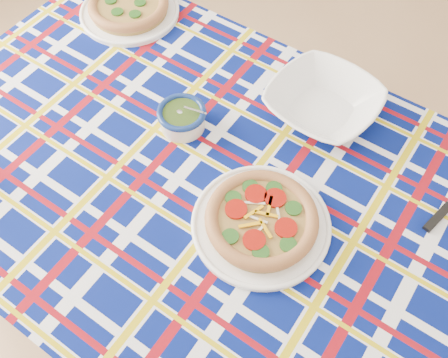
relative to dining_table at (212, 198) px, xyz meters
The scene contains 7 objects.
floor 0.71m from the dining_table, 84.34° to the left, with size 4.00×4.00×0.00m, color #9B7450.
dining_table is the anchor object (origin of this frame).
tablecloth 0.02m from the dining_table, 82.87° to the left, with size 1.63×1.03×0.11m, color #05115B, non-canonical shape.
main_focaccia_plate 0.20m from the dining_table, 19.24° to the right, with size 0.32×0.32×0.06m, color olive, non-canonical shape.
pesto_bowl 0.22m from the dining_table, 141.93° to the left, with size 0.12×0.12×0.07m, color #1D320D, non-canonical shape.
serving_bowl 0.38m from the dining_table, 65.08° to the left, with size 0.28×0.28×0.07m, color white.
second_focaccia_plate 0.67m from the dining_table, 140.65° to the left, with size 0.31×0.31×0.06m, color olive, non-canonical shape.
Camera 1 is at (0.31, -0.78, 1.75)m, focal length 40.00 mm.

